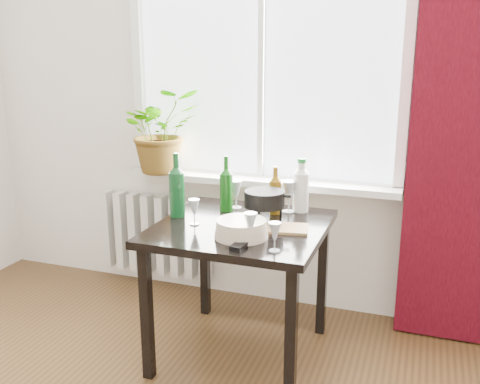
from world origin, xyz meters
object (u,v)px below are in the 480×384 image
(plate_stack, at_px, (241,229))
(tv_remote, at_px, (243,243))
(wineglass_back_left, at_px, (236,194))
(bottle_amber, at_px, (275,190))
(cleaning_bottle, at_px, (301,185))
(wine_bottle_left, at_px, (177,184))
(fondue_pot, at_px, (264,206))
(wineglass_back_center, at_px, (289,196))
(table, at_px, (241,241))
(cutting_board, at_px, (283,228))
(wineglass_far_right, at_px, (275,237))
(wine_bottle_right, at_px, (226,183))
(wineglass_front_left, at_px, (194,212))
(radiator, at_px, (155,234))
(wineglass_front_right, at_px, (250,228))
(potted_plant, at_px, (161,131))

(plate_stack, relative_size, tv_remote, 1.39)
(wineglass_back_left, relative_size, plate_stack, 0.63)
(bottle_amber, bearing_deg, cleaning_bottle, 35.57)
(plate_stack, bearing_deg, wine_bottle_left, 154.70)
(bottle_amber, bearing_deg, fondue_pot, -96.09)
(wineglass_back_center, bearing_deg, fondue_pot, -112.13)
(table, bearing_deg, wineglass_back_left, 114.91)
(fondue_pot, bearing_deg, cutting_board, -25.19)
(table, xyz_separation_m, wineglass_back_center, (0.17, 0.29, 0.18))
(wine_bottle_left, xyz_separation_m, plate_stack, (0.44, -0.21, -0.13))
(wine_bottle_left, xyz_separation_m, tv_remote, (0.48, -0.30, -0.17))
(fondue_pot, bearing_deg, wineglass_far_right, -53.04)
(wineglass_back_center, xyz_separation_m, plate_stack, (-0.11, -0.48, -0.05))
(bottle_amber, bearing_deg, cutting_board, -66.08)
(tv_remote, bearing_deg, wineglass_back_center, 89.64)
(table, height_order, fondue_pot, fondue_pot)
(wine_bottle_right, height_order, cutting_board, wine_bottle_right)
(wineglass_far_right, height_order, wineglass_front_left, wineglass_far_right)
(radiator, bearing_deg, bottle_amber, -22.00)
(radiator, relative_size, wineglass_back_left, 4.89)
(radiator, relative_size, tv_remote, 4.30)
(radiator, height_order, tv_remote, tv_remote)
(radiator, height_order, wineglass_front_left, wineglass_front_left)
(radiator, xyz_separation_m, table, (0.85, -0.63, 0.27))
(wineglass_far_right, height_order, plate_stack, wineglass_far_right)
(wineglass_back_center, height_order, wineglass_back_left, wineglass_back_center)
(wineglass_far_right, bearing_deg, wineglass_back_left, 123.90)
(wine_bottle_left, distance_m, plate_stack, 0.50)
(wineglass_far_right, bearing_deg, wine_bottle_left, 152.22)
(wineglass_far_right, distance_m, cutting_board, 0.31)
(radiator, relative_size, plate_stack, 3.08)
(bottle_amber, bearing_deg, plate_stack, -96.13)
(wineglass_back_center, xyz_separation_m, wineglass_front_left, (-0.40, -0.37, -0.02))
(radiator, distance_m, table, 1.09)
(wineglass_front_right, distance_m, cutting_board, 0.27)
(wineglass_back_center, bearing_deg, table, -120.88)
(table, bearing_deg, wine_bottle_left, 176.62)
(table, xyz_separation_m, plate_stack, (0.06, -0.18, 0.13))
(radiator, height_order, wineglass_back_center, wineglass_back_center)
(wineglass_back_left, relative_size, wineglass_front_left, 1.20)
(wine_bottle_left, bearing_deg, plate_stack, -25.30)
(wine_bottle_left, xyz_separation_m, fondue_pot, (0.47, 0.07, -0.09))
(radiator, xyz_separation_m, fondue_pot, (0.94, -0.54, 0.44))
(fondue_pot, bearing_deg, cleaning_bottle, 73.63)
(tv_remote, bearing_deg, cleaning_bottle, 84.73)
(table, distance_m, potted_plant, 1.03)
(potted_plant, height_order, wineglass_far_right, potted_plant)
(cutting_board, bearing_deg, bottle_amber, 113.92)
(wine_bottle_right, distance_m, bottle_amber, 0.27)
(bottle_amber, xyz_separation_m, wineglass_front_right, (0.02, -0.50, -0.06))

